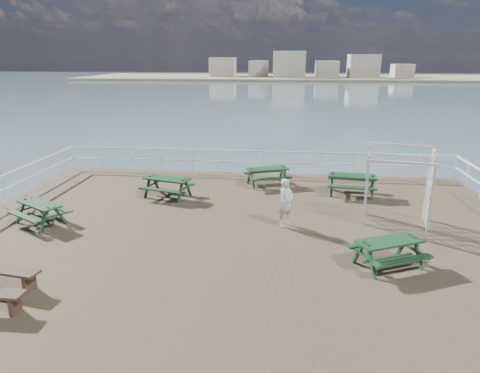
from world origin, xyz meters
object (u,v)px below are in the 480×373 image
Objects in this scene: flat_bench_near at (5,273)px; person at (286,203)px; picnic_table_e at (389,247)px; picnic_table_c at (352,180)px; trellis_arbor at (397,188)px; picnic_table_d at (40,209)px; picnic_table_b at (267,173)px; picnic_table_a at (167,183)px.

person is at bearing 44.37° from flat_bench_near.
person is at bearing 111.09° from picnic_table_e.
trellis_arbor is at bearing -63.67° from picnic_table_c.
picnic_table_c reaches higher than picnic_table_d.
picnic_table_c is 1.13× the size of flat_bench_near.
picnic_table_b is 0.81× the size of trellis_arbor.
picnic_table_d is at bearing 144.57° from picnic_table_e.
picnic_table_d is at bearing -164.76° from picnic_table_b.
picnic_table_a is 1.17× the size of flat_bench_near.
picnic_table_a is at bearing 83.70° from flat_bench_near.
picnic_table_c is 0.95× the size of picnic_table_e.
trellis_arbor is at bearing -61.47° from picnic_table_b.
flat_bench_near is (-9.16, -2.06, -0.16)m from picnic_table_e.
picnic_table_e is 1.20× the size of flat_bench_near.
picnic_table_b is 10.72m from flat_bench_near.
picnic_table_e is 3.67m from person.
picnic_table_a is 0.99× the size of picnic_table_b.
picnic_table_b is 4.56m from person.
picnic_table_b is at bearing 90.67° from picnic_table_e.
person reaches higher than picnic_table_c.
person is (0.78, -4.48, 0.24)m from picnic_table_b.
trellis_arbor reaches higher than person.
picnic_table_c reaches higher than picnic_table_b.
picnic_table_b reaches higher than flat_bench_near.
trellis_arbor is at bearing 37.40° from picnic_table_d.
picnic_table_e is at bearing -85.79° from person.
flat_bench_near is (-1.96, -7.07, -0.17)m from picnic_table_a.
trellis_arbor is (10.08, 5.30, 0.78)m from flat_bench_near.
trellis_arbor reaches higher than picnic_table_b.
picnic_table_a is 1.34× the size of person.
picnic_table_c is 4.39m from person.
picnic_table_b is at bearing 66.95° from flat_bench_near.
picnic_table_d is 1.19× the size of flat_bench_near.
picnic_table_d is at bearing 142.43° from person.
person is (4.54, -2.49, 0.23)m from picnic_table_a.
picnic_table_d reaches higher than flat_bench_near.
trellis_arbor reaches higher than picnic_table_d.
picnic_table_c is at bearing 50.99° from flat_bench_near.
picnic_table_a is 8.77m from picnic_table_e.
picnic_table_d is 1.35× the size of person.
picnic_table_e reaches higher than flat_bench_near.
trellis_arbor is (0.92, 3.23, 0.63)m from picnic_table_e.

